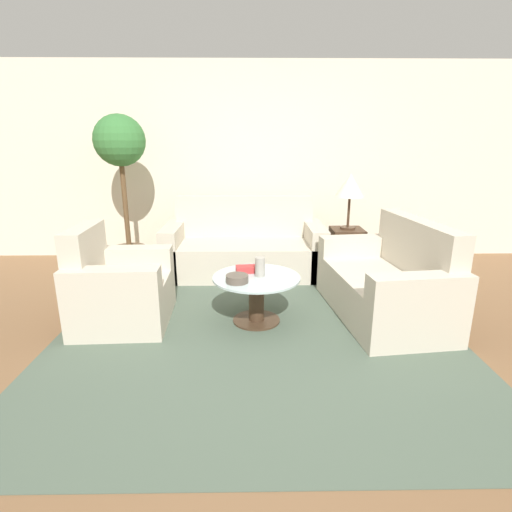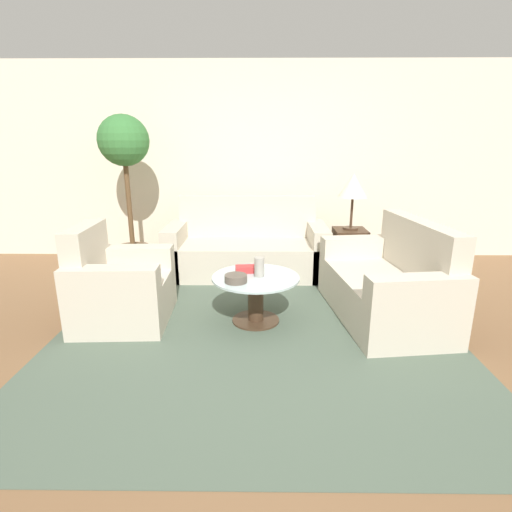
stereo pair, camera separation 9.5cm
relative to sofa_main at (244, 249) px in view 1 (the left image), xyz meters
The scene contains 13 objects.
ground_plane 2.06m from the sofa_main, 82.30° to the right, with size 14.00×14.00×0.00m, color brown.
wall_back 1.32m from the sofa_main, 71.41° to the left, with size 10.00×0.06×2.60m.
rug 1.47m from the sofa_main, 85.04° to the right, with size 3.38×3.70×0.01m.
sofa_main is the anchor object (origin of this frame).
armchair 1.82m from the sofa_main, 128.39° to the right, with size 0.82×0.89×0.89m.
loveseat 1.89m from the sofa_main, 43.38° to the right, with size 0.97×1.56×0.91m.
coffee_table 1.44m from the sofa_main, 85.04° to the right, with size 0.78×0.78×0.43m.
side_table 1.24m from the sofa_main, ahead, with size 0.38×0.38×0.58m.
table_lamp 1.47m from the sofa_main, ahead, with size 0.35×0.35×0.65m.
potted_plant 1.77m from the sofa_main, behind, with size 0.60×0.60×1.89m.
vase 1.45m from the sofa_main, 83.75° to the right, with size 0.09×0.09×0.17m.
bowl 1.60m from the sofa_main, 91.52° to the right, with size 0.19×0.19×0.07m.
book_stack 1.32m from the sofa_main, 87.67° to the right, with size 0.24×0.14×0.06m.
Camera 1 is at (-0.20, -2.76, 1.60)m, focal length 28.00 mm.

